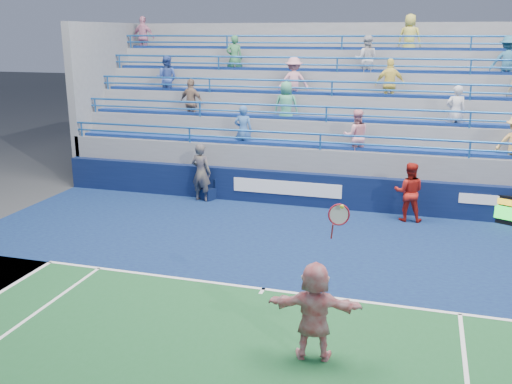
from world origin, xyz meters
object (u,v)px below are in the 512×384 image
(serve_speed_board, at_px, (502,209))
(judge_chair, at_px, (208,193))
(line_judge, at_px, (201,172))
(ball_girl, at_px, (409,192))
(tennis_player, at_px, (314,311))

(serve_speed_board, xyz_separation_m, judge_chair, (-9.22, -0.10, -0.21))
(serve_speed_board, distance_m, line_judge, 9.41)
(ball_girl, bearing_deg, line_judge, -3.94)
(serve_speed_board, distance_m, ball_girl, 2.75)
(tennis_player, xyz_separation_m, ball_girl, (1.29, 8.21, 0.01))
(tennis_player, relative_size, ball_girl, 1.58)
(line_judge, bearing_deg, tennis_player, 133.14)
(judge_chair, xyz_separation_m, line_judge, (-0.17, -0.16, 0.75))
(judge_chair, bearing_deg, line_judge, -136.53)
(judge_chair, bearing_deg, ball_girl, -3.51)
(tennis_player, distance_m, line_judge, 10.04)
(serve_speed_board, bearing_deg, judge_chair, -179.41)
(serve_speed_board, distance_m, tennis_player, 9.57)
(line_judge, height_order, ball_girl, line_judge)
(serve_speed_board, relative_size, judge_chair, 1.70)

